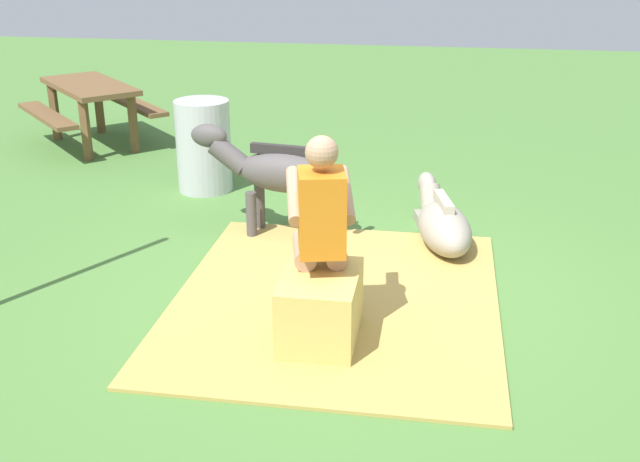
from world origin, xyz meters
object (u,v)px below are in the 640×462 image
(hay_bale, at_px, (320,308))
(person_seated, at_px, (320,225))
(pony_standing, at_px, (276,172))
(water_barrel, at_px, (204,146))
(picnic_bench, at_px, (91,98))
(pony_lying, at_px, (442,223))

(hay_bale, height_order, person_seated, person_seated)
(person_seated, distance_m, pony_standing, 1.66)
(water_barrel, bearing_deg, hay_bale, -149.82)
(hay_bale, distance_m, pony_standing, 1.85)
(hay_bale, xyz_separation_m, water_barrel, (2.79, 1.62, 0.22))
(hay_bale, distance_m, picnic_bench, 5.39)
(pony_standing, bearing_deg, picnic_bench, 48.44)
(hay_bale, bearing_deg, pony_standing, 21.03)
(hay_bale, height_order, picnic_bench, picnic_bench)
(pony_lying, bearing_deg, water_barrel, 65.88)
(person_seated, distance_m, water_barrel, 3.09)
(hay_bale, height_order, pony_lying, hay_bale)
(person_seated, distance_m, pony_lying, 1.83)
(hay_bale, xyz_separation_m, pony_lying, (1.73, -0.74, -0.04))
(hay_bale, bearing_deg, person_seated, 9.16)
(person_seated, xyz_separation_m, pony_standing, (1.53, 0.62, -0.17))
(pony_standing, xyz_separation_m, water_barrel, (1.10, 0.97, -0.12))
(person_seated, bearing_deg, hay_bale, -170.84)
(pony_lying, bearing_deg, pony_standing, 91.65)
(water_barrel, distance_m, picnic_bench, 2.26)
(pony_lying, relative_size, water_barrel, 1.50)
(picnic_bench, bearing_deg, pony_lying, -120.16)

